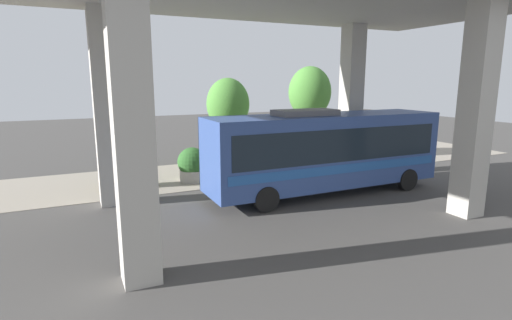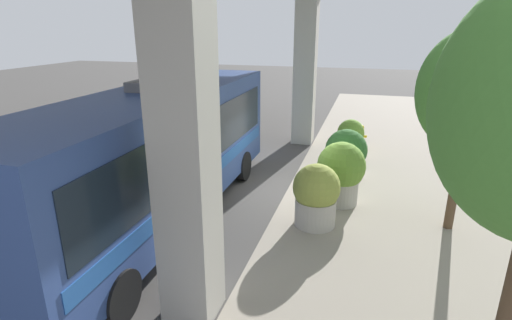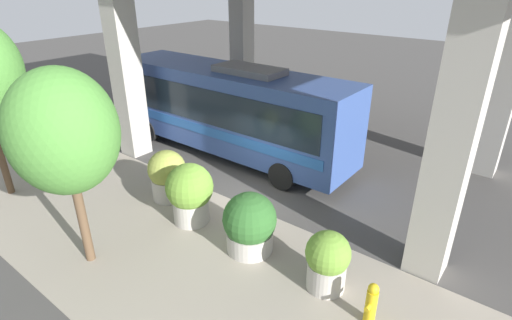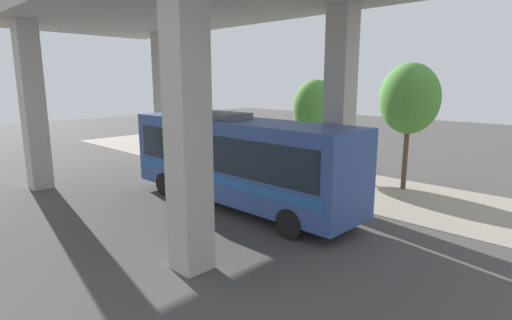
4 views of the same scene
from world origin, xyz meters
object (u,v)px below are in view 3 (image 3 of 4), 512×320
object	(u,v)px
planter_middle	(327,261)
planter_back	(190,193)
planter_front	(250,224)
street_tree_far	(64,133)
fire_hydrant	(371,304)
planter_extra	(167,175)
bus	(229,106)

from	to	relation	value
planter_middle	planter_back	world-z (taller)	planter_back
planter_front	street_tree_far	xyz separation A→B (m)	(-2.91, 3.05, 2.76)
planter_front	street_tree_far	world-z (taller)	street_tree_far
planter_front	planter_middle	world-z (taller)	planter_front
planter_front	planter_back	distance (m)	2.26
fire_hydrant	planter_back	distance (m)	5.89
planter_extra	street_tree_far	bearing A→B (deg)	-166.81
bus	planter_middle	world-z (taller)	bus
planter_extra	street_tree_far	size ratio (longest dim) A/B	0.34
planter_front	planter_extra	xyz separation A→B (m)	(0.49, 3.85, 0.04)
fire_hydrant	street_tree_far	xyz separation A→B (m)	(-2.51, 6.65, 3.05)
planter_middle	planter_back	xyz separation A→B (m)	(0.01, 4.59, 0.20)
planter_middle	planter_extra	xyz separation A→B (m)	(0.51, 6.18, 0.07)
bus	planter_extra	bearing A→B (deg)	-168.19
planter_middle	street_tree_far	xyz separation A→B (m)	(-2.89, 5.38, 2.79)
bus	planter_extra	size ratio (longest dim) A/B	6.22
bus	fire_hydrant	bearing A→B (deg)	-120.68
fire_hydrant	planter_back	bearing A→B (deg)	86.21
bus	planter_extra	distance (m)	4.28
planter_back	street_tree_far	distance (m)	3.97
fire_hydrant	bus	bearing A→B (deg)	59.32
planter_front	planter_back	xyz separation A→B (m)	(-0.00, 2.26, 0.17)
planter_extra	street_tree_far	world-z (taller)	street_tree_far
planter_extra	street_tree_far	distance (m)	4.42
bus	planter_extra	xyz separation A→B (m)	(-4.03, -0.84, -1.16)
planter_extra	planter_back	bearing A→B (deg)	-107.37
planter_front	planter_middle	bearing A→B (deg)	-90.38
planter_middle	planter_extra	size ratio (longest dim) A/B	0.90
bus	street_tree_far	size ratio (longest dim) A/B	2.09
planter_extra	planter_middle	bearing A→B (deg)	-94.71
street_tree_far	fire_hydrant	bearing A→B (deg)	-69.31
bus	street_tree_far	distance (m)	7.77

